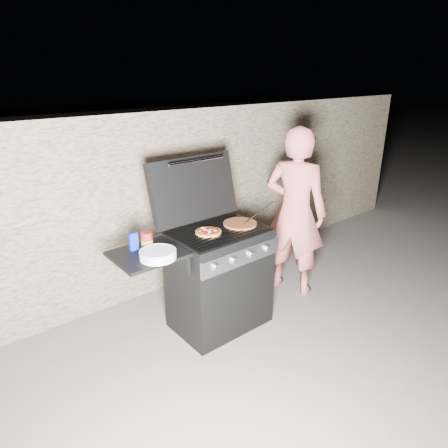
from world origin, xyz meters
TOP-DOWN VIEW (x-y plane):
  - ground at (0.00, 0.00)m, footprint 50.00×50.00m
  - stone_wall at (0.00, 1.05)m, footprint 8.00×0.35m
  - gas_grill at (-0.25, 0.00)m, footprint 1.34×0.79m
  - pizza_topped at (-0.11, 0.01)m, footprint 0.28×0.28m
  - pizza_plain at (0.21, -0.02)m, footprint 0.37×0.37m
  - sauce_jar at (-0.64, 0.06)m, footprint 0.11×0.11m
  - blue_carton at (-0.72, 0.11)m, footprint 0.07×0.04m
  - plate_stack at (-0.66, -0.13)m, footprint 0.33×0.33m
  - person at (0.96, 0.02)m, footprint 0.61×0.72m
  - tongs at (0.43, 0.00)m, footprint 0.50×0.12m

SIDE VIEW (x-z plane):
  - ground at x=0.00m, z-range 0.00..0.00m
  - gas_grill at x=-0.25m, z-range 0.00..0.91m
  - person at x=0.96m, z-range 0.00..1.69m
  - stone_wall at x=0.00m, z-range 0.00..1.80m
  - pizza_plain at x=0.21m, z-range 0.91..0.93m
  - pizza_topped at x=-0.11m, z-range 0.91..0.93m
  - plate_stack at x=-0.66m, z-range 0.90..0.96m
  - tongs at x=0.43m, z-range 0.91..1.01m
  - sauce_jar at x=-0.64m, z-range 0.90..1.03m
  - blue_carton at x=-0.72m, z-range 0.90..1.04m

